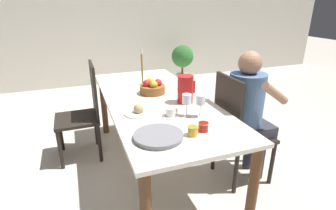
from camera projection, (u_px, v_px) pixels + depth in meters
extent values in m
plane|color=beige|center=(158.00, 168.00, 2.58)|extent=(20.00, 20.00, 0.00)
cube|color=beige|center=(104.00, 15.00, 4.81)|extent=(10.00, 0.06, 2.60)
cube|color=silver|center=(156.00, 100.00, 2.32)|extent=(0.86, 2.00, 0.03)
cylinder|color=brown|center=(253.00, 191.00, 1.75)|extent=(0.07, 0.07, 0.70)
cylinder|color=brown|center=(104.00, 106.00, 3.16)|extent=(0.07, 0.07, 0.70)
cylinder|color=brown|center=(162.00, 99.00, 3.40)|extent=(0.07, 0.07, 0.70)
cylinder|color=black|center=(246.00, 144.00, 2.62)|extent=(0.04, 0.04, 0.41)
cylinder|color=black|center=(272.00, 164.00, 2.30)|extent=(0.04, 0.04, 0.41)
cylinder|color=black|center=(214.00, 150.00, 2.50)|extent=(0.04, 0.04, 0.41)
cylinder|color=black|center=(236.00, 172.00, 2.18)|extent=(0.04, 0.04, 0.41)
cube|color=black|center=(244.00, 135.00, 2.32)|extent=(0.42, 0.42, 0.03)
cube|color=black|center=(227.00, 109.00, 2.15)|extent=(0.03, 0.39, 0.54)
cylinder|color=black|center=(60.00, 150.00, 2.50)|extent=(0.04, 0.04, 0.41)
cylinder|color=black|center=(61.00, 133.00, 2.82)|extent=(0.04, 0.04, 0.41)
cylinder|color=black|center=(100.00, 143.00, 2.62)|extent=(0.04, 0.04, 0.41)
cylinder|color=black|center=(96.00, 128.00, 2.94)|extent=(0.04, 0.04, 0.41)
cube|color=black|center=(77.00, 119.00, 2.64)|extent=(0.42, 0.42, 0.03)
cube|color=black|center=(94.00, 90.00, 2.60)|extent=(0.03, 0.39, 0.54)
cylinder|color=#33333D|center=(249.00, 148.00, 2.52)|extent=(0.09, 0.09, 0.44)
cylinder|color=#33333D|center=(260.00, 156.00, 2.38)|extent=(0.09, 0.09, 0.44)
cube|color=#33333D|center=(251.00, 128.00, 2.32)|extent=(0.30, 0.34, 0.11)
cylinder|color=#4C6B93|center=(246.00, 100.00, 2.19)|extent=(0.30, 0.30, 0.46)
sphere|color=#A37556|center=(250.00, 63.00, 2.08)|extent=(0.19, 0.19, 0.19)
cylinder|color=#A37556|center=(275.00, 93.00, 2.00)|extent=(0.25, 0.06, 0.20)
cylinder|color=red|center=(185.00, 89.00, 2.19)|extent=(0.13, 0.13, 0.23)
cube|color=red|center=(194.00, 87.00, 2.21)|extent=(0.02, 0.02, 0.10)
cone|color=red|center=(180.00, 79.00, 2.14)|extent=(0.04, 0.04, 0.04)
cylinder|color=white|center=(200.00, 116.00, 1.95)|extent=(0.06, 0.06, 0.00)
cylinder|color=white|center=(200.00, 110.00, 1.93)|extent=(0.01, 0.01, 0.09)
cylinder|color=white|center=(201.00, 100.00, 1.90)|extent=(0.07, 0.07, 0.07)
cylinder|color=white|center=(186.00, 116.00, 1.96)|extent=(0.06, 0.06, 0.00)
cylinder|color=white|center=(187.00, 109.00, 1.94)|extent=(0.01, 0.01, 0.10)
cylinder|color=white|center=(187.00, 99.00, 1.91)|extent=(0.07, 0.07, 0.07)
cylinder|color=orange|center=(187.00, 101.00, 1.92)|extent=(0.06, 0.06, 0.04)
cylinder|color=white|center=(171.00, 116.00, 1.95)|extent=(0.13, 0.13, 0.01)
cylinder|color=white|center=(171.00, 112.00, 1.94)|extent=(0.08, 0.08, 0.06)
cube|color=white|center=(177.00, 111.00, 1.95)|extent=(0.01, 0.01, 0.03)
cylinder|color=gray|center=(158.00, 137.00, 1.64)|extent=(0.31, 0.31, 0.02)
cylinder|color=gray|center=(158.00, 135.00, 1.63)|extent=(0.32, 0.32, 0.01)
cylinder|color=white|center=(139.00, 113.00, 2.00)|extent=(0.22, 0.22, 0.01)
sphere|color=tan|center=(139.00, 109.00, 1.99)|extent=(0.08, 0.08, 0.08)
cylinder|color=gold|center=(193.00, 131.00, 1.67)|extent=(0.07, 0.07, 0.06)
cylinder|color=gold|center=(193.00, 127.00, 1.66)|extent=(0.07, 0.07, 0.01)
cylinder|color=#A81E1E|center=(203.00, 127.00, 1.72)|extent=(0.07, 0.07, 0.06)
cylinder|color=gold|center=(204.00, 123.00, 1.71)|extent=(0.07, 0.07, 0.01)
cylinder|color=brown|center=(152.00, 89.00, 2.44)|extent=(0.23, 0.23, 0.08)
sphere|color=red|center=(158.00, 83.00, 2.42)|extent=(0.07, 0.07, 0.07)
sphere|color=gold|center=(150.00, 82.00, 2.46)|extent=(0.07, 0.07, 0.07)
sphere|color=red|center=(147.00, 84.00, 2.40)|extent=(0.07, 0.07, 0.07)
sphere|color=gold|center=(154.00, 85.00, 2.37)|extent=(0.07, 0.07, 0.07)
cylinder|color=olive|center=(143.00, 85.00, 2.68)|extent=(0.06, 0.06, 0.01)
cylinder|color=olive|center=(142.00, 69.00, 2.62)|extent=(0.02, 0.02, 0.31)
cylinder|color=beige|center=(141.00, 51.00, 2.56)|extent=(0.02, 0.02, 0.05)
cylinder|color=beige|center=(182.00, 79.00, 5.15)|extent=(0.23, 0.23, 0.21)
cylinder|color=brown|center=(182.00, 70.00, 5.08)|extent=(0.04, 0.04, 0.17)
sphere|color=#2D6B2D|center=(183.00, 56.00, 4.98)|extent=(0.42, 0.42, 0.42)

